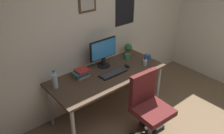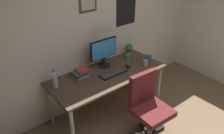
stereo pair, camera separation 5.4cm
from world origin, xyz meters
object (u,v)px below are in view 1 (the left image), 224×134
(coffee_mug_far, at_px, (148,57))
(monitor, at_px, (103,52))
(pen_cup, at_px, (145,62))
(keyboard, at_px, (113,73))
(office_chair, at_px, (148,104))
(potted_plant, at_px, (128,49))
(coffee_mug_near, at_px, (127,57))
(water_bottle, at_px, (55,81))
(computer_mouse, at_px, (128,66))
(book_stack_left, at_px, (81,73))

(coffee_mug_far, bearing_deg, monitor, 154.96)
(pen_cup, bearing_deg, keyboard, 168.49)
(monitor, distance_m, pen_cup, 0.66)
(office_chair, distance_m, potted_plant, 1.14)
(keyboard, height_order, coffee_mug_near, coffee_mug_near)
(coffee_mug_near, relative_size, potted_plant, 0.60)
(potted_plant, bearing_deg, coffee_mug_far, -74.15)
(water_bottle, bearing_deg, computer_mouse, -10.40)
(pen_cup, xyz_separation_m, book_stack_left, (-0.94, 0.33, 0.01))
(coffee_mug_near, bearing_deg, computer_mouse, -131.60)
(computer_mouse, xyz_separation_m, book_stack_left, (-0.70, 0.20, 0.04))
(office_chair, distance_m, water_bottle, 1.26)
(office_chair, distance_m, keyboard, 0.67)
(computer_mouse, height_order, book_stack_left, book_stack_left)
(office_chair, xyz_separation_m, coffee_mug_far, (0.63, 0.61, 0.25))
(office_chair, bearing_deg, pen_cup, 48.31)
(coffee_mug_near, height_order, book_stack_left, book_stack_left)
(potted_plant, distance_m, pen_cup, 0.45)
(pen_cup, bearing_deg, water_bottle, 166.18)
(monitor, height_order, book_stack_left, monitor)
(keyboard, relative_size, book_stack_left, 2.01)
(keyboard, xyz_separation_m, computer_mouse, (0.30, 0.02, 0.01))
(monitor, bearing_deg, book_stack_left, -172.09)
(office_chair, relative_size, coffee_mug_far, 8.45)
(monitor, relative_size, book_stack_left, 2.16)
(computer_mouse, bearing_deg, water_bottle, 169.60)
(keyboard, bearing_deg, book_stack_left, 150.98)
(keyboard, distance_m, coffee_mug_near, 0.52)
(water_bottle, bearing_deg, coffee_mug_far, -9.32)
(book_stack_left, bearing_deg, keyboard, -29.02)
(water_bottle, distance_m, coffee_mug_near, 1.27)
(monitor, xyz_separation_m, coffee_mug_far, (0.66, -0.31, -0.19))
(office_chair, relative_size, coffee_mug_near, 8.14)
(coffee_mug_near, height_order, potted_plant, potted_plant)
(water_bottle, height_order, potted_plant, water_bottle)
(coffee_mug_near, distance_m, pen_cup, 0.33)
(coffee_mug_far, height_order, book_stack_left, book_stack_left)
(keyboard, height_order, coffee_mug_far, coffee_mug_far)
(office_chair, bearing_deg, computer_mouse, 71.10)
(monitor, xyz_separation_m, book_stack_left, (-0.44, -0.06, -0.18))
(keyboard, bearing_deg, water_bottle, 164.64)
(office_chair, height_order, coffee_mug_near, office_chair)
(water_bottle, distance_m, book_stack_left, 0.41)
(monitor, distance_m, computer_mouse, 0.43)
(office_chair, relative_size, computer_mouse, 8.64)
(office_chair, height_order, potted_plant, office_chair)
(coffee_mug_far, bearing_deg, book_stack_left, 167.32)
(coffee_mug_far, bearing_deg, water_bottle, 170.68)
(computer_mouse, bearing_deg, coffee_mug_far, -6.33)
(computer_mouse, height_order, coffee_mug_far, coffee_mug_far)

